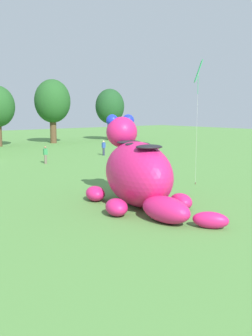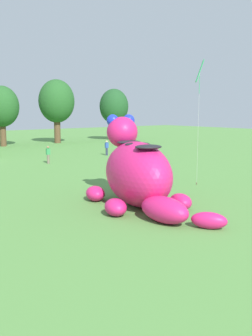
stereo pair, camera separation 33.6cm
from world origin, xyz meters
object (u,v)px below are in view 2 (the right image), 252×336
(giant_inflatable_creature, at_px, (138,173))
(tethered_flying_kite, at_px, (200,73))
(spectator_mid_field, at_px, (107,148))
(spectator_near_inflatable, at_px, (48,155))

(giant_inflatable_creature, xyz_separation_m, tethered_flying_kite, (7.04, 1.89, 5.84))
(spectator_mid_field, xyz_separation_m, tethered_flying_kite, (-5.34, -18.22, 6.79))
(giant_inflatable_creature, bearing_deg, spectator_mid_field, 58.40)
(spectator_near_inflatable, distance_m, tethered_flying_kite, 17.86)
(spectator_mid_field, bearing_deg, spectator_near_inflatable, -166.70)
(giant_inflatable_creature, relative_size, spectator_mid_field, 5.80)
(spectator_near_inflatable, distance_m, spectator_mid_field, 8.69)
(giant_inflatable_creature, xyz_separation_m, spectator_mid_field, (12.37, 20.11, -0.95))
(spectator_near_inflatable, height_order, spectator_mid_field, same)
(spectator_near_inflatable, relative_size, tethered_flying_kite, 0.20)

